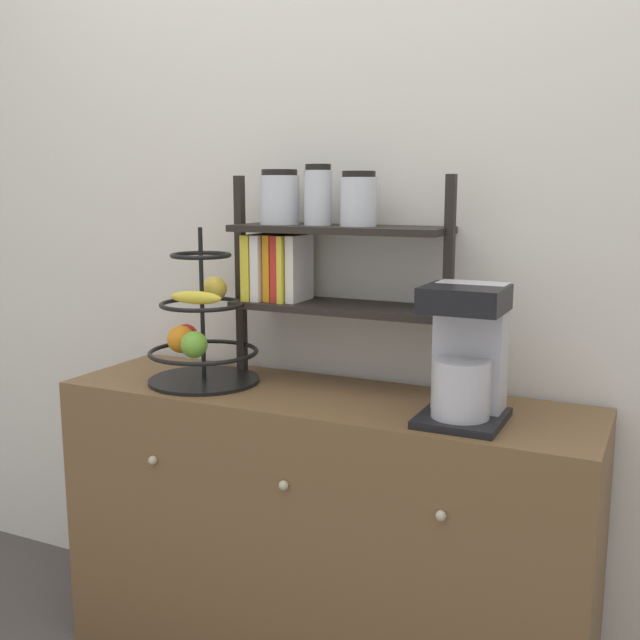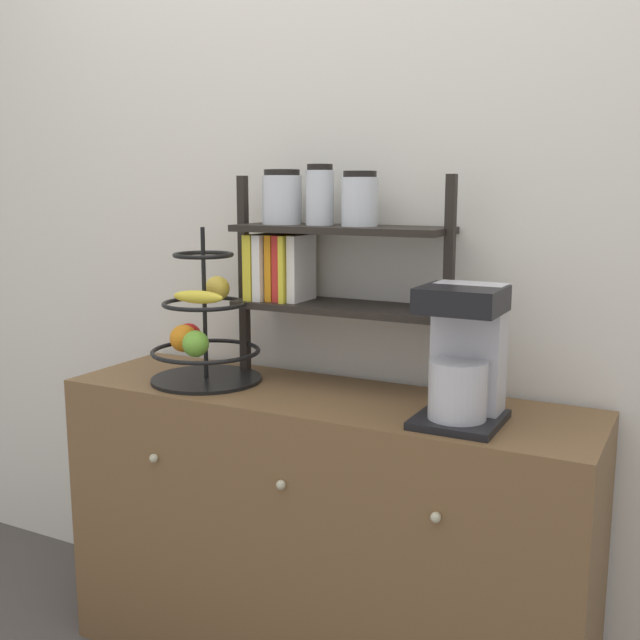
% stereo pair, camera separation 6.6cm
% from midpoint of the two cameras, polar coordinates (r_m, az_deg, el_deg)
% --- Properties ---
extents(wall_back, '(7.00, 0.05, 2.60)m').
position_cam_midpoint_polar(wall_back, '(2.11, 4.07, 9.40)').
color(wall_back, silver).
rests_on(wall_back, ground_plane).
extents(sideboard, '(1.42, 0.42, 0.79)m').
position_cam_midpoint_polar(sideboard, '(2.11, 0.97, -16.10)').
color(sideboard, brown).
rests_on(sideboard, ground_plane).
extents(coffee_maker, '(0.19, 0.21, 0.32)m').
position_cam_midpoint_polar(coffee_maker, '(1.75, 11.97, -2.64)').
color(coffee_maker, black).
rests_on(coffee_maker, sideboard).
extents(fruit_stand, '(0.31, 0.31, 0.43)m').
position_cam_midpoint_polar(fruit_stand, '(2.09, -8.09, -1.04)').
color(fruit_stand, black).
rests_on(fruit_stand, sideboard).
extents(shelf_hutch, '(0.63, 0.20, 0.60)m').
position_cam_midpoint_polar(shelf_hutch, '(2.04, 0.51, 5.64)').
color(shelf_hutch, black).
rests_on(shelf_hutch, sideboard).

